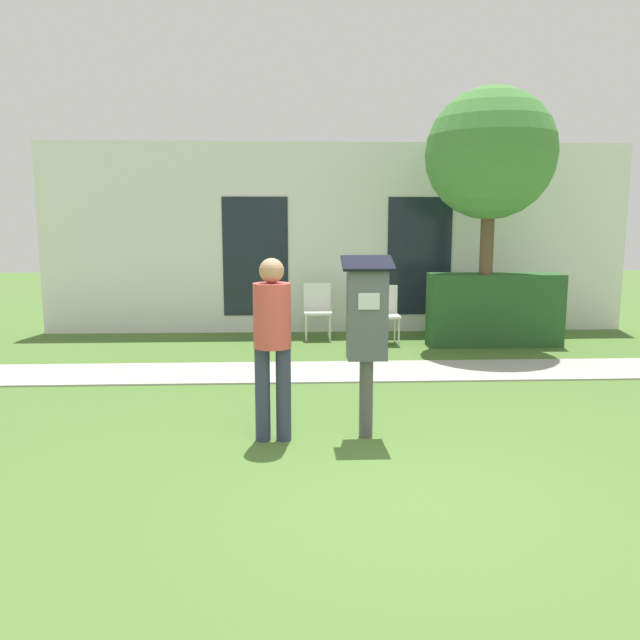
{
  "coord_description": "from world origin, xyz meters",
  "views": [
    {
      "loc": [
        -0.79,
        -4.1,
        1.87
      ],
      "look_at": [
        -0.55,
        1.14,
        1.05
      ],
      "focal_mm": 35.0,
      "sensor_mm": 36.0,
      "label": 1
    }
  ],
  "objects_px": {
    "outdoor_chair_left": "(317,306)",
    "parking_meter": "(367,323)",
    "person_standing": "(272,335)",
    "outdoor_chair_middle": "(384,309)",
    "outdoor_chair_right": "(442,305)"
  },
  "relations": [
    {
      "from": "outdoor_chair_right",
      "to": "parking_meter",
      "type": "bearing_deg",
      "value": -127.0
    },
    {
      "from": "outdoor_chair_left",
      "to": "outdoor_chair_right",
      "type": "bearing_deg",
      "value": 21.71
    },
    {
      "from": "outdoor_chair_middle",
      "to": "parking_meter",
      "type": "bearing_deg",
      "value": -101.44
    },
    {
      "from": "outdoor_chair_left",
      "to": "parking_meter",
      "type": "bearing_deg",
      "value": -65.45
    },
    {
      "from": "parking_meter",
      "to": "person_standing",
      "type": "relative_size",
      "value": 1.01
    },
    {
      "from": "outdoor_chair_middle",
      "to": "person_standing",
      "type": "bearing_deg",
      "value": -111.19
    },
    {
      "from": "parking_meter",
      "to": "outdoor_chair_right",
      "type": "bearing_deg",
      "value": 69.07
    },
    {
      "from": "person_standing",
      "to": "outdoor_chair_right",
      "type": "relative_size",
      "value": 1.76
    },
    {
      "from": "parking_meter",
      "to": "outdoor_chair_left",
      "type": "xyz_separation_m",
      "value": [
        -0.23,
        4.77,
        -0.49
      ]
    },
    {
      "from": "person_standing",
      "to": "outdoor_chair_middle",
      "type": "height_order",
      "value": "person_standing"
    },
    {
      "from": "parking_meter",
      "to": "outdoor_chair_middle",
      "type": "relative_size",
      "value": 1.77
    },
    {
      "from": "outdoor_chair_right",
      "to": "outdoor_chair_middle",
      "type": "bearing_deg",
      "value": -172.62
    },
    {
      "from": "outdoor_chair_left",
      "to": "outdoor_chair_right",
      "type": "xyz_separation_m",
      "value": [
        2.05,
        -0.0,
        0.0
      ]
    },
    {
      "from": "parking_meter",
      "to": "outdoor_chair_middle",
      "type": "height_order",
      "value": "parking_meter"
    },
    {
      "from": "outdoor_chair_left",
      "to": "outdoor_chair_right",
      "type": "height_order",
      "value": "same"
    }
  ]
}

